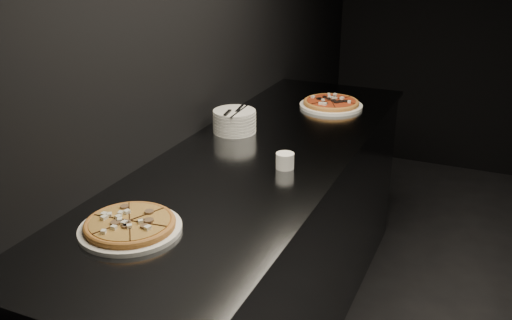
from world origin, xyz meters
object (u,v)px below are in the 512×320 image
at_px(counter, 260,248).
at_px(pizza_mushroom, 130,225).
at_px(plate_stack, 234,121).
at_px(cutlery, 234,111).
at_px(ramekin, 285,160).
at_px(pizza_tomato, 331,103).

xyz_separation_m(counter, pizza_mushroom, (-0.10, -0.77, 0.48)).
xyz_separation_m(plate_stack, cutlery, (0.01, -0.01, 0.05)).
xyz_separation_m(pizza_mushroom, ramekin, (0.26, 0.66, 0.01)).
height_order(plate_stack, cutlery, cutlery).
relative_size(counter, plate_stack, 12.53).
relative_size(pizza_mushroom, ramekin, 4.48).
bearing_deg(pizza_tomato, cutlery, -116.81).
xyz_separation_m(pizza_tomato, cutlery, (-0.29, -0.57, 0.08)).
distance_m(cutlery, ramekin, 0.47).
relative_size(pizza_tomato, cutlery, 1.57).
bearing_deg(pizza_mushroom, counter, 82.26).
bearing_deg(pizza_mushroom, pizza_tomato, 83.09).
xyz_separation_m(plate_stack, ramekin, (0.37, -0.31, -0.02)).
bearing_deg(counter, ramekin, -35.44).
distance_m(counter, plate_stack, 0.59).
xyz_separation_m(pizza_mushroom, pizza_tomato, (0.18, 1.52, 0.00)).
relative_size(pizza_tomato, ramekin, 4.59).
bearing_deg(pizza_tomato, counter, -96.06).
distance_m(counter, ramekin, 0.53).
distance_m(counter, pizza_mushroom, 0.91).
bearing_deg(pizza_mushroom, ramekin, 68.61).
height_order(pizza_tomato, cutlery, cutlery).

